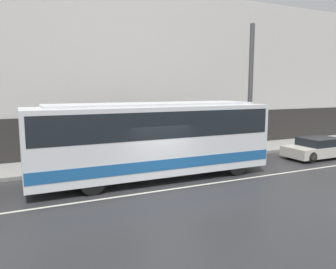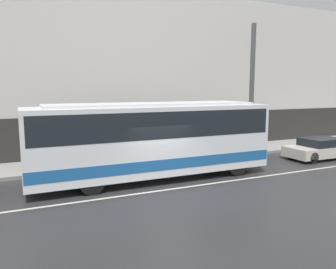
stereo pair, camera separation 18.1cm
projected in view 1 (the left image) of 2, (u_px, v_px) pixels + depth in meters
ground_plane at (167, 190)px, 13.02m from camera, size 60.00×60.00×0.00m
sidewalk at (125, 160)px, 17.99m from camera, size 60.00×3.09×0.17m
building_facade at (114, 75)px, 18.85m from camera, size 60.00×0.35×9.86m
lane_stripe at (167, 190)px, 13.02m from camera, size 54.00×0.14×0.01m
transit_bus at (153, 137)px, 14.42m from camera, size 10.69×2.60×3.38m
sedan_white_front at (320, 148)px, 19.00m from camera, size 4.47×1.81×1.18m
utility_pole_near at (250, 89)px, 19.63m from camera, size 0.28×0.28×7.60m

